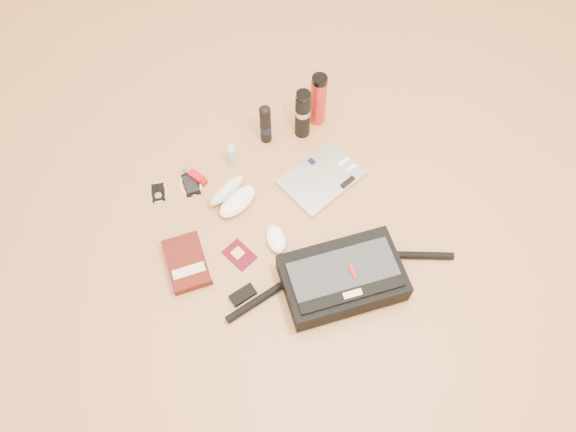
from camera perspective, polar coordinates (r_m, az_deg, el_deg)
The scene contains 14 objects.
ground at distance 2.19m, azimuth 0.90°, elevation -2.70°, with size 4.00×4.00×0.00m, color #B37B4A.
messenger_bag at distance 2.08m, azimuth 5.50°, elevation -6.30°, with size 0.86×0.38×0.12m.
laptop at distance 2.33m, azimuth 3.49°, elevation 3.91°, with size 0.35×0.27×0.03m.
book at distance 2.17m, azimuth -10.21°, elevation -4.67°, with size 0.20×0.25×0.04m.
passport at distance 2.17m, azimuth -4.97°, elevation -3.94°, with size 0.11×0.13×0.01m.
mouse at distance 2.17m, azimuth -1.21°, elevation -2.36°, with size 0.11×0.14×0.04m.
sunglasses_case at distance 2.26m, azimuth -5.69°, elevation 2.02°, with size 0.22×0.20×0.11m.
ipod at distance 2.35m, azimuth -13.05°, elevation 2.33°, with size 0.10×0.10×0.01m.
phone at distance 2.35m, azimuth -9.83°, elevation 3.21°, with size 0.11×0.12×0.01m.
inhaler at distance 2.35m, azimuth -9.40°, elevation 4.04°, with size 0.06×0.12×0.03m.
spray_bottle at distance 2.34m, azimuth -5.73°, elevation 6.16°, with size 0.04×0.04×0.13m.
aerosol_can at distance 2.37m, azimuth -2.30°, elevation 9.31°, with size 0.06×0.06×0.21m.
thermos_black at distance 2.37m, azimuth 1.51°, elevation 10.33°, with size 0.07×0.07×0.25m.
thermos_red at distance 2.42m, azimuth 3.09°, elevation 11.70°, with size 0.07×0.07×0.27m.
Camera 1 is at (-0.56, -0.79, 1.97)m, focal length 35.00 mm.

